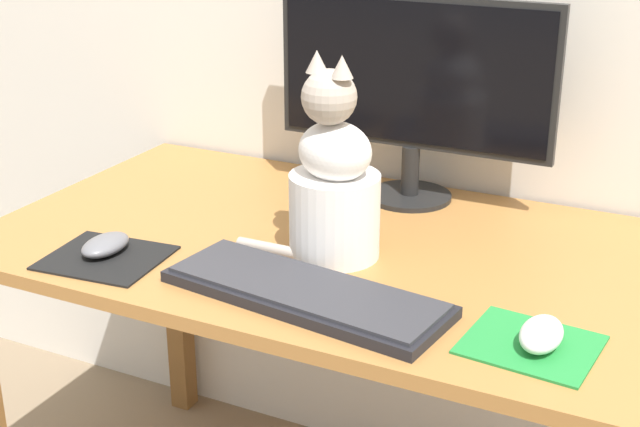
% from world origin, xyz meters
% --- Properties ---
extents(desk, '(1.30, 0.72, 0.71)m').
position_xyz_m(desk, '(0.00, 0.00, 0.61)').
color(desk, '#A87038').
rests_on(desk, ground_plane).
extents(monitor, '(0.56, 0.17, 0.41)m').
position_xyz_m(monitor, '(0.02, 0.26, 0.94)').
color(monitor, black).
rests_on(monitor, desk).
extents(keyboard, '(0.48, 0.22, 0.02)m').
position_xyz_m(keyboard, '(0.03, -0.23, 0.72)').
color(keyboard, black).
rests_on(keyboard, desk).
extents(mousepad_left, '(0.21, 0.19, 0.00)m').
position_xyz_m(mousepad_left, '(-0.35, -0.24, 0.71)').
color(mousepad_left, black).
rests_on(mousepad_left, desk).
extents(mousepad_right, '(0.19, 0.17, 0.00)m').
position_xyz_m(mousepad_right, '(0.38, -0.22, 0.71)').
color(mousepad_right, '#238438').
rests_on(mousepad_right, desk).
extents(computer_mouse_left, '(0.06, 0.10, 0.03)m').
position_xyz_m(computer_mouse_left, '(-0.36, -0.23, 0.73)').
color(computer_mouse_left, slate).
rests_on(computer_mouse_left, mousepad_left).
extents(computer_mouse_right, '(0.06, 0.10, 0.04)m').
position_xyz_m(computer_mouse_right, '(0.40, -0.22, 0.73)').
color(computer_mouse_right, white).
rests_on(computer_mouse_right, mousepad_right).
extents(cat, '(0.26, 0.20, 0.35)m').
position_xyz_m(cat, '(-0.00, -0.06, 0.84)').
color(cat, white).
rests_on(cat, desk).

